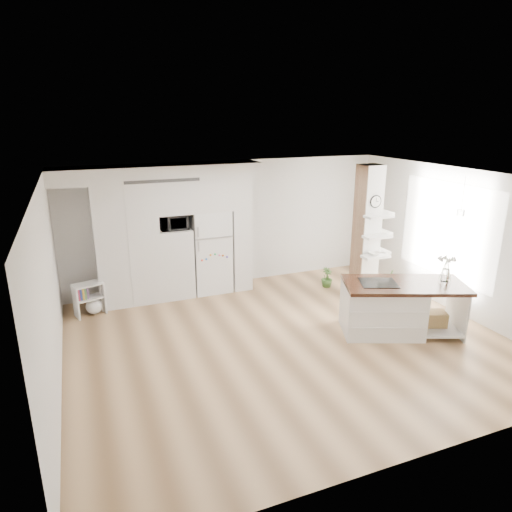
{
  "coord_description": "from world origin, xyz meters",
  "views": [
    {
      "loc": [
        -3.03,
        -6.18,
        3.63
      ],
      "look_at": [
        -0.2,
        0.9,
        1.24
      ],
      "focal_mm": 32.0,
      "sensor_mm": 36.0,
      "label": 1
    }
  ],
  "objects_px": {
    "bookshelf": "(91,301)",
    "floor_plant_a": "(388,280)",
    "kitchen_island": "(389,307)",
    "refrigerator": "(210,251)"
  },
  "relations": [
    {
      "from": "refrigerator",
      "to": "kitchen_island",
      "type": "height_order",
      "value": "refrigerator"
    },
    {
      "from": "kitchen_island",
      "to": "refrigerator",
      "type": "bearing_deg",
      "value": 148.99
    },
    {
      "from": "kitchen_island",
      "to": "bookshelf",
      "type": "xyz_separation_m",
      "value": [
        -4.73,
        2.67,
        -0.19
      ]
    },
    {
      "from": "refrigerator",
      "to": "bookshelf",
      "type": "relative_size",
      "value": 2.8
    },
    {
      "from": "bookshelf",
      "to": "floor_plant_a",
      "type": "relative_size",
      "value": 1.37
    },
    {
      "from": "bookshelf",
      "to": "floor_plant_a",
      "type": "xyz_separation_m",
      "value": [
        5.98,
        -1.03,
        -0.05
      ]
    },
    {
      "from": "refrigerator",
      "to": "kitchen_island",
      "type": "relative_size",
      "value": 0.79
    },
    {
      "from": "bookshelf",
      "to": "floor_plant_a",
      "type": "distance_m",
      "value": 6.07
    },
    {
      "from": "kitchen_island",
      "to": "floor_plant_a",
      "type": "bearing_deg",
      "value": 74.82
    },
    {
      "from": "refrigerator",
      "to": "bookshelf",
      "type": "height_order",
      "value": "refrigerator"
    }
  ]
}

